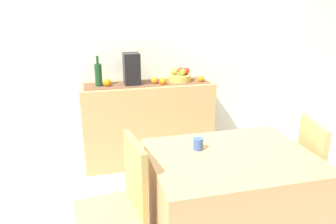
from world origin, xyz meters
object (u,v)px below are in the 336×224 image
Objects in this scene: sideboard_console at (148,123)px; coffee_cup at (198,144)px; dining_table at (229,203)px; wine_bottle at (98,75)px; chair_by_corner at (325,200)px; fruit_bowl at (180,78)px; coffee_maker at (132,69)px.

coffee_cup is at bearing -86.02° from sideboard_console.
dining_table is at bearing -79.23° from sideboard_console.
wine_bottle reaches higher than chair_by_corner.
sideboard_console is 1.54× the size of chair_by_corner.
dining_table is at bearing -36.45° from coffee_cup.
fruit_bowl is 0.77× the size of wine_bottle.
coffee_maker is 3.96× the size of coffee_cup.
fruit_bowl is 1.39m from coffee_cup.
coffee_cup is (0.59, -1.35, -0.23)m from wine_bottle.
coffee_maker is at bearing 100.61° from coffee_cup.
coffee_maker reaches higher than chair_by_corner.
fruit_bowl is 0.74× the size of coffee_maker.
chair_by_corner is at bearing -7.82° from coffee_cup.
wine_bottle is (-0.85, 0.00, 0.08)m from fruit_bowl.
sideboard_console is at bearing 93.98° from coffee_cup.
wine_bottle is 0.34m from coffee_maker.
coffee_maker is (-0.51, 0.00, 0.12)m from fruit_bowl.
coffee_maker is at bearing 0.00° from wine_bottle.
coffee_maker is 0.30× the size of dining_table.
sideboard_console is 0.75m from wine_bottle.
dining_table is at bearing -92.67° from fruit_bowl.
coffee_cup is at bearing 143.55° from dining_table.
fruit_bowl is at bearing 0.00° from wine_bottle.
fruit_bowl is at bearing 87.33° from dining_table.
wine_bottle is 1.81m from dining_table.
coffee_maker is at bearing 129.93° from chair_by_corner.
coffee_maker reaches higher than dining_table.
coffee_cup is at bearing -66.45° from wine_bottle.
sideboard_console is 1.28× the size of dining_table.
fruit_bowl is 1.60m from dining_table.
coffee_cup is (0.25, -1.35, -0.27)m from coffee_maker.
dining_table is at bearing -179.73° from chair_by_corner.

